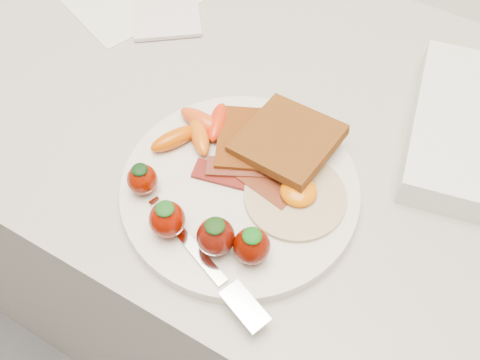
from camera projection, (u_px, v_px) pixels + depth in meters
The scene contains 10 objects.
counter at pixel (268, 264), 1.06m from camera, with size 2.00×0.60×0.90m, color gray.
plate at pixel (240, 189), 0.61m from camera, with size 0.27×0.27×0.02m, color beige.
toast_lower at pixel (256, 141), 0.63m from camera, with size 0.09×0.09×0.01m, color #4A290A.
toast_upper at pixel (288, 140), 0.61m from camera, with size 0.10×0.10×0.01m, color #502711.
fried_egg at pixel (296, 195), 0.59m from camera, with size 0.14×0.14×0.02m.
bacon_strips at pixel (247, 175), 0.60m from camera, with size 0.12×0.08×0.01m.
baby_carrots at pixel (198, 129), 0.63m from camera, with size 0.08×0.11×0.02m.
strawberries at pixel (198, 223), 0.55m from camera, with size 0.18×0.06×0.05m.
fork at pixel (212, 269), 0.54m from camera, with size 0.18×0.08×0.00m.
notepad at pixel (166, 6), 0.79m from camera, with size 0.10×0.14×0.01m, color silver.
Camera 1 is at (0.18, 1.28, 1.42)m, focal length 40.00 mm.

